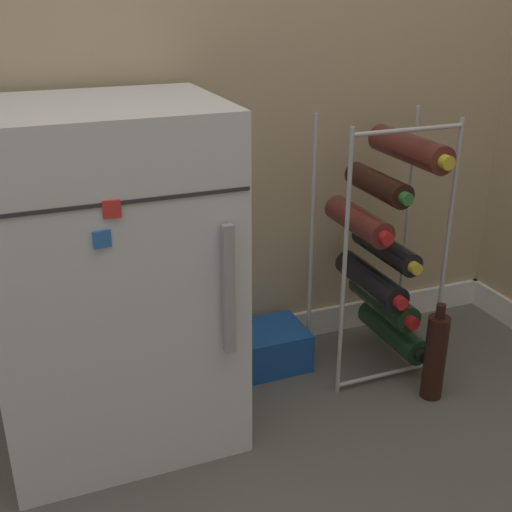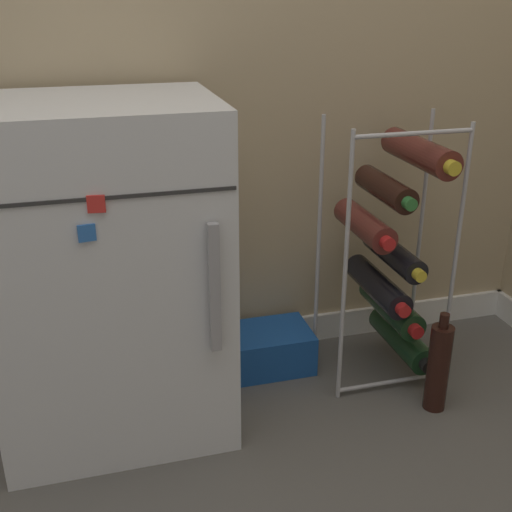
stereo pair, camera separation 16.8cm
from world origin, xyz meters
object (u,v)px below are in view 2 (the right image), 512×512
Objects in this scene: wine_rack at (392,256)px; loose_bottle_floor at (438,367)px; mini_fridge at (109,274)px; soda_box at (263,349)px.

wine_rack is 2.62× the size of loose_bottle_floor.
mini_fridge reaches higher than loose_bottle_floor.
mini_fridge is 0.58m from soda_box.
wine_rack is 0.48m from soda_box.
mini_fridge reaches higher than soda_box.
mini_fridge is at bearing -178.51° from wine_rack.
soda_box is at bearing 162.01° from wine_rack.
mini_fridge is 0.91m from loose_bottle_floor.
loose_bottle_floor is at bearing -75.36° from wine_rack.
wine_rack reaches higher than loose_bottle_floor.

